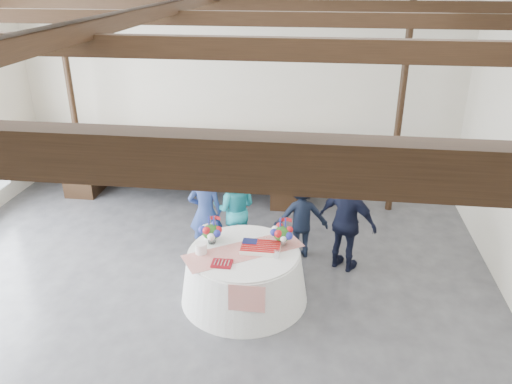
# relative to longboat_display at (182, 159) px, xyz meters

# --- Properties ---
(floor) EXTENTS (10.00, 12.00, 0.01)m
(floor) POSITION_rel_longboat_display_xyz_m (1.09, -5.10, -0.95)
(floor) COLOR #3D3D42
(floor) RESTS_ON ground
(wall_back) EXTENTS (10.00, 0.02, 4.50)m
(wall_back) POSITION_rel_longboat_display_xyz_m (1.09, 0.90, 1.30)
(wall_back) COLOR silver
(wall_back) RESTS_ON ground
(ceiling) EXTENTS (10.00, 12.00, 0.01)m
(ceiling) POSITION_rel_longboat_display_xyz_m (1.09, -5.10, 3.55)
(ceiling) COLOR white
(ceiling) RESTS_ON wall_back
(pavilion_structure) EXTENTS (9.80, 11.76, 4.50)m
(pavilion_structure) POSITION_rel_longboat_display_xyz_m (1.09, -4.24, 3.06)
(pavilion_structure) COLOR black
(pavilion_structure) RESTS_ON ground
(longboat_display) EXTENTS (7.90, 1.58, 1.48)m
(longboat_display) POSITION_rel_longboat_display_xyz_m (0.00, 0.00, 0.00)
(longboat_display) COLOR black
(longboat_display) RESTS_ON ground
(banquet_table) EXTENTS (2.01, 2.01, 0.86)m
(banquet_table) POSITION_rel_longboat_display_xyz_m (1.95, -3.60, -0.52)
(banquet_table) COLOR silver
(banquet_table) RESTS_ON ground
(tabletop_items) EXTENTS (1.86, 1.46, 0.40)m
(tabletop_items) POSITION_rel_longboat_display_xyz_m (1.93, -3.44, 0.06)
(tabletop_items) COLOR #B61B12
(tabletop_items) RESTS_ON banquet_table
(guest_woman_blue) EXTENTS (0.66, 0.48, 1.65)m
(guest_woman_blue) POSITION_rel_longboat_display_xyz_m (1.05, -2.31, -0.12)
(guest_woman_blue) COLOR navy
(guest_woman_blue) RESTS_ON ground
(guest_woman_teal) EXTENTS (0.84, 0.68, 1.66)m
(guest_woman_teal) POSITION_rel_longboat_display_xyz_m (1.55, -2.10, -0.12)
(guest_woman_teal) COLOR teal
(guest_woman_teal) RESTS_ON ground
(guest_man_left) EXTENTS (1.11, 0.78, 1.57)m
(guest_man_left) POSITION_rel_longboat_display_xyz_m (2.76, -2.16, -0.16)
(guest_man_left) COLOR black
(guest_man_left) RESTS_ON ground
(guest_man_right) EXTENTS (1.14, 0.89, 1.80)m
(guest_man_right) POSITION_rel_longboat_display_xyz_m (3.56, -2.50, -0.05)
(guest_man_right) COLOR black
(guest_man_right) RESTS_ON ground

